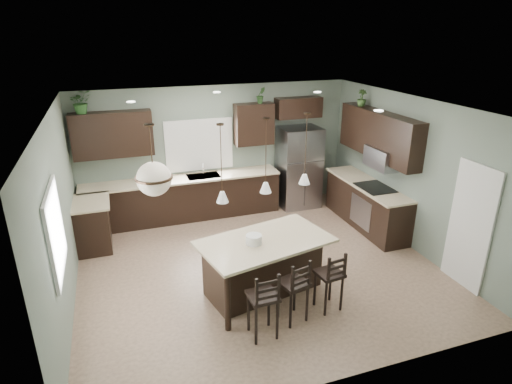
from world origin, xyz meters
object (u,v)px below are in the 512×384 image
object	(u,v)px
kitchen_island	(265,267)
plant_back_left	(81,102)
bar_stool_left	(263,303)
bar_stool_right	(329,280)
refrigerator	(299,167)
bar_stool_center	(293,289)
serving_dish	(254,239)

from	to	relation	value
kitchen_island	plant_back_left	size ratio (longest dim) A/B	4.43
bar_stool_left	bar_stool_right	bearing A→B (deg)	11.17
bar_stool_right	plant_back_left	xyz separation A→B (m)	(-3.24, 3.99, 2.14)
bar_stool_left	refrigerator	bearing A→B (deg)	58.52
refrigerator	bar_stool_left	distance (m)	4.68
bar_stool_left	bar_stool_center	size ratio (longest dim) A/B	1.03
plant_back_left	serving_dish	bearing A→B (deg)	-55.66
kitchen_island	plant_back_left	world-z (taller)	plant_back_left
refrigerator	serving_dish	size ratio (longest dim) A/B	7.71
plant_back_left	bar_stool_left	bearing A→B (deg)	-63.53
refrigerator	bar_stool_left	bearing A→B (deg)	-119.98
refrigerator	plant_back_left	world-z (taller)	plant_back_left
refrigerator	bar_stool_left	size ratio (longest dim) A/B	1.80
refrigerator	bar_stool_right	xyz separation A→B (m)	(-1.21, -3.79, -0.44)
bar_stool_right	plant_back_left	bearing A→B (deg)	121.52
serving_dish	plant_back_left	xyz separation A→B (m)	(-2.29, 3.36, 1.63)
bar_stool_left	bar_stool_center	world-z (taller)	bar_stool_left
refrigerator	bar_stool_right	size ratio (longest dim) A/B	1.90
bar_stool_left	bar_stool_right	xyz separation A→B (m)	(1.12, 0.25, -0.03)
kitchen_island	plant_back_left	xyz separation A→B (m)	(-2.49, 3.31, 2.16)
refrigerator	kitchen_island	distance (m)	3.70
kitchen_island	bar_stool_left	xyz separation A→B (m)	(-0.37, -0.93, 0.05)
bar_stool_left	plant_back_left	xyz separation A→B (m)	(-2.11, 4.25, 2.11)
refrigerator	bar_stool_right	distance (m)	4.00
bar_stool_center	bar_stool_right	bearing A→B (deg)	-6.74
kitchen_island	plant_back_left	distance (m)	4.67
serving_dish	bar_stool_right	bearing A→B (deg)	-34.10
bar_stool_right	plant_back_left	size ratio (longest dim) A/B	2.18
bar_stool_center	refrigerator	bearing A→B (deg)	51.09
refrigerator	kitchen_island	world-z (taller)	refrigerator
kitchen_island	bar_stool_right	size ratio (longest dim) A/B	2.03
bar_stool_left	plant_back_left	world-z (taller)	plant_back_left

